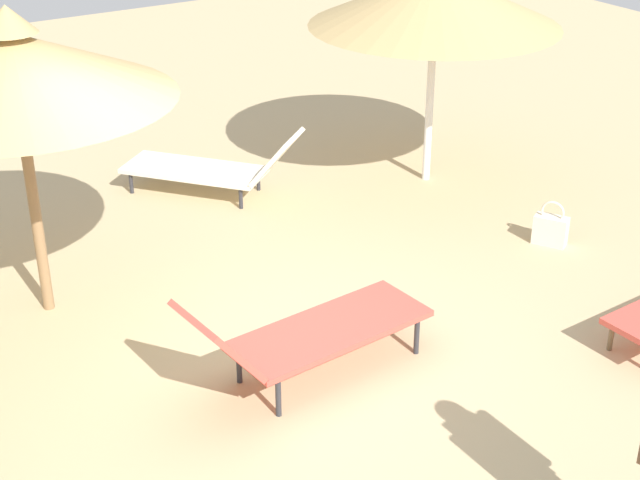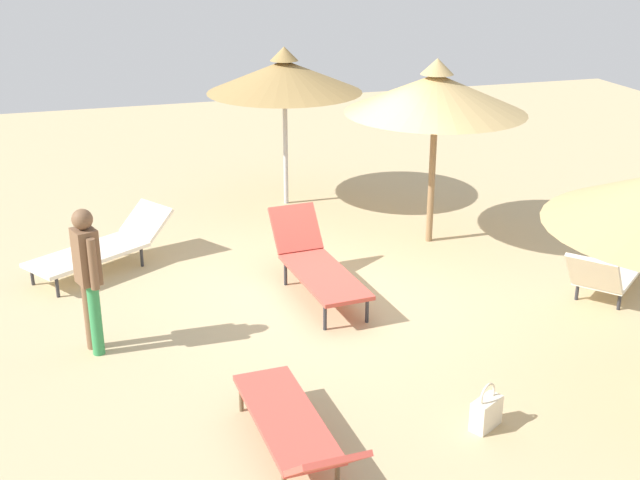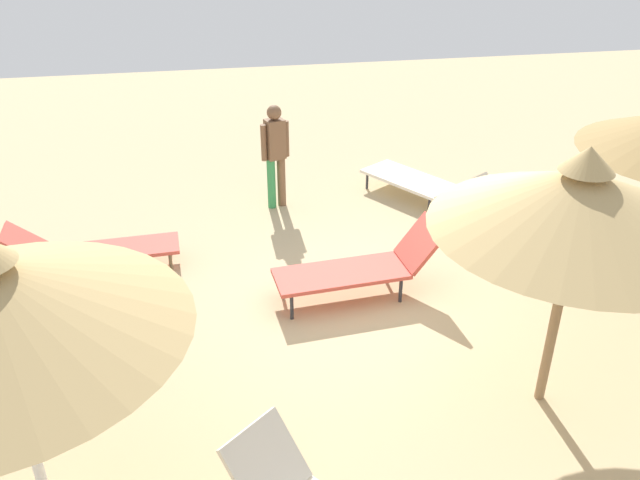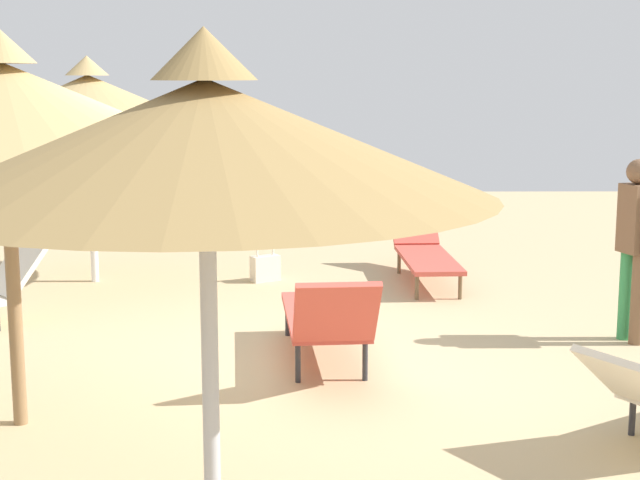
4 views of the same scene
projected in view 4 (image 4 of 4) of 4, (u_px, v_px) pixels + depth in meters
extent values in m
cube|color=tan|center=(284.00, 379.00, 7.80)|extent=(24.00, 24.00, 0.10)
cylinder|color=#B2B2B7|center=(210.00, 367.00, 4.22)|extent=(0.07, 0.07, 2.24)
cone|color=#997A47|center=(206.00, 139.00, 4.05)|extent=(2.48, 2.48, 0.51)
cone|color=#997A47|center=(204.00, 53.00, 3.99)|extent=(0.45, 0.45, 0.22)
cylinder|color=olive|center=(12.00, 262.00, 6.47)|extent=(0.10, 0.10, 2.27)
cone|color=tan|center=(3.00, 104.00, 6.29)|extent=(2.55, 2.55, 0.54)
cone|color=tan|center=(0.00, 46.00, 6.22)|extent=(0.46, 0.46, 0.22)
cylinder|color=white|center=(92.00, 191.00, 11.01)|extent=(0.09, 0.09, 2.12)
cone|color=tan|center=(88.00, 101.00, 10.84)|extent=(2.72, 2.72, 0.59)
cone|color=tan|center=(87.00, 65.00, 10.77)|extent=(0.49, 0.49, 0.22)
cylinder|color=#2D2D33|center=(632.00, 415.00, 6.43)|extent=(0.04, 0.04, 0.27)
cube|color=silver|center=(637.00, 383.00, 5.95)|extent=(0.83, 0.76, 0.40)
cube|color=#CC4C3F|center=(323.00, 316.00, 8.18)|extent=(1.67, 0.76, 0.05)
cylinder|color=#2D2D33|center=(288.00, 318.00, 8.86)|extent=(0.04, 0.04, 0.33)
cylinder|color=#2D2D33|center=(345.00, 317.00, 8.91)|extent=(0.04, 0.04, 0.33)
cylinder|color=#2D2D33|center=(298.00, 362.00, 7.52)|extent=(0.04, 0.04, 0.33)
cylinder|color=#2D2D33|center=(365.00, 360.00, 7.57)|extent=(0.04, 0.04, 0.33)
cube|color=#CC4C3F|center=(336.00, 313.00, 7.14)|extent=(0.49, 0.66, 0.54)
cube|color=#CC4C3F|center=(428.00, 259.00, 10.93)|extent=(1.66, 0.64, 0.05)
cylinder|color=brown|center=(460.00, 286.00, 10.29)|extent=(0.04, 0.04, 0.28)
cylinder|color=brown|center=(417.00, 287.00, 10.27)|extent=(0.04, 0.04, 0.28)
cylinder|color=brown|center=(437.00, 262.00, 11.64)|extent=(0.04, 0.04, 0.28)
cylinder|color=brown|center=(399.00, 262.00, 11.62)|extent=(0.04, 0.04, 0.28)
cube|color=#CC4C3F|center=(414.00, 225.00, 11.93)|extent=(0.55, 0.58, 0.44)
cube|color=silver|center=(18.00, 267.00, 9.35)|extent=(0.75, 0.73, 0.52)
cylinder|color=brown|center=(638.00, 299.00, 8.55)|extent=(0.13, 0.13, 0.81)
cylinder|color=#338C4C|center=(626.00, 295.00, 8.71)|extent=(0.13, 0.13, 0.81)
cube|color=brown|center=(636.00, 219.00, 8.51)|extent=(0.33, 0.29, 0.61)
sphere|color=brown|center=(639.00, 172.00, 8.44)|extent=(0.22, 0.22, 0.22)
cylinder|color=brown|center=(623.00, 218.00, 8.69)|extent=(0.09, 0.09, 0.56)
cube|color=beige|center=(265.00, 268.00, 11.20)|extent=(0.30, 0.36, 0.30)
torus|color=beige|center=(265.00, 251.00, 11.16)|extent=(0.14, 0.22, 0.24)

